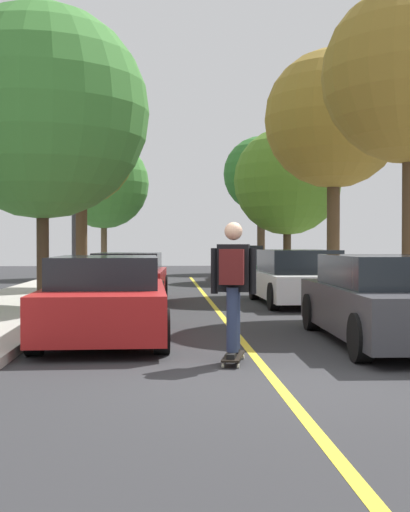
% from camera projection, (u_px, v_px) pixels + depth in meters
% --- Properties ---
extents(ground, '(80.00, 80.00, 0.00)m').
position_uv_depth(ground, '(273.00, 379.00, 7.63)').
color(ground, '#2D2D30').
extents(center_line, '(0.12, 39.20, 0.01)m').
position_uv_depth(center_line, '(235.00, 333.00, 11.62)').
color(center_line, gold).
rests_on(center_line, ground).
extents(parked_car_left_nearest, '(2.02, 4.49, 1.32)m').
position_uv_depth(parked_car_left_nearest, '(106.00, 298.00, 10.85)').
color(parked_car_left_nearest, maroon).
rests_on(parked_car_left_nearest, ground).
extents(parked_car_left_near, '(2.08, 4.45, 1.29)m').
position_uv_depth(parked_car_left_near, '(128.00, 278.00, 17.80)').
color(parked_car_left_near, maroon).
rests_on(parked_car_left_near, ground).
extents(parked_car_right_nearest, '(1.94, 4.74, 1.35)m').
position_uv_depth(parked_car_right_nearest, '(385.00, 300.00, 10.36)').
color(parked_car_right_nearest, '#38383D').
rests_on(parked_car_right_nearest, ground).
extents(parked_car_right_near, '(2.03, 4.45, 1.37)m').
position_uv_depth(parked_car_right_near, '(298.00, 278.00, 17.11)').
color(parked_car_right_near, white).
rests_on(parked_car_right_near, ground).
extents(parked_car_right_far, '(2.03, 4.43, 1.29)m').
position_uv_depth(parked_car_right_far, '(259.00, 269.00, 23.98)').
color(parked_car_right_far, '#1E5B33').
rests_on(parked_car_right_far, ground).
extents(parked_car_right_farthest, '(1.89, 4.37, 1.46)m').
position_uv_depth(parked_car_right_farthest, '(241.00, 263.00, 29.44)').
color(parked_car_right_farthest, maroon).
rests_on(parked_car_right_farthest, ground).
extents(street_tree_left_nearest, '(4.72, 4.72, 6.65)m').
position_uv_depth(street_tree_left_nearest, '(42.00, 112.00, 15.01)').
color(street_tree_left_nearest, '#3D2D1E').
rests_on(street_tree_left_nearest, sidewalk_left).
extents(street_tree_left_near, '(3.53, 3.53, 6.17)m').
position_uv_depth(street_tree_left_near, '(80.00, 151.00, 21.84)').
color(street_tree_left_near, '#4C3823').
rests_on(street_tree_left_near, sidewalk_left).
extents(street_tree_left_far, '(4.03, 4.03, 6.11)m').
position_uv_depth(street_tree_left_far, '(104.00, 184.00, 30.49)').
color(street_tree_left_far, brown).
rests_on(street_tree_left_far, sidewalk_left).
extents(street_tree_right_near, '(4.18, 4.18, 7.25)m').
position_uv_depth(street_tree_right_near, '(334.00, 120.00, 20.49)').
color(street_tree_right_near, '#4C3823').
rests_on(street_tree_right_near, sidewalk_right).
extents(street_tree_right_far, '(4.46, 4.46, 6.22)m').
position_uv_depth(street_tree_right_far, '(287.00, 181.00, 28.18)').
color(street_tree_right_far, '#3D2D1E').
rests_on(street_tree_right_far, sidewalk_right).
extents(street_tree_right_farthest, '(3.97, 3.97, 7.04)m').
position_uv_depth(street_tree_right_farthest, '(261.00, 175.00, 35.72)').
color(street_tree_right_farthest, '#3D2D1E').
rests_on(street_tree_right_farthest, sidewalk_right).
extents(fire_hydrant, '(0.20, 0.20, 0.70)m').
position_uv_depth(fire_hydrant, '(55.00, 291.00, 15.10)').
color(fire_hydrant, '#B2140F').
rests_on(fire_hydrant, sidewalk_left).
extents(streetlamp, '(0.36, 0.24, 5.89)m').
position_uv_depth(streetlamp, '(74.00, 178.00, 20.20)').
color(streetlamp, '#38383D').
rests_on(streetlamp, sidewalk_left).
extents(skateboard, '(0.39, 0.87, 0.10)m').
position_uv_depth(skateboard, '(233.00, 356.00, 8.65)').
color(skateboard, black).
rests_on(skateboard, ground).
extents(skateboarder, '(0.59, 0.71, 1.69)m').
position_uv_depth(skateboarder, '(233.00, 280.00, 8.59)').
color(skateboarder, black).
rests_on(skateboarder, skateboard).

